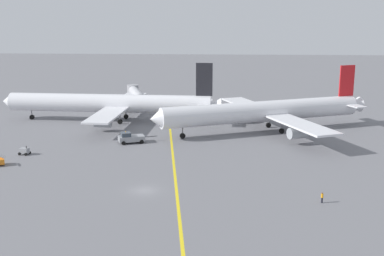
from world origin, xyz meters
The scene contains 8 objects.
ground_plane centered at (0.00, 0.00, 0.00)m, with size 600.00×600.00×0.00m, color slate.
taxiway_stripe centered at (4.03, 10.00, 0.00)m, with size 0.50×120.00×0.01m, color yellow.
airliner_at_gate_left centered at (-17.68, 53.32, 4.92)m, with size 61.38×45.21×16.26m.
airliner_being_pushed centered at (23.26, 43.72, 5.09)m, with size 54.94×47.58×15.81m.
pushback_tug centered at (-8.08, 30.40, 1.20)m, with size 8.94×4.86×2.83m.
gse_gpu_cart_small centered at (-28.39, 19.47, 0.79)m, with size 2.36×1.96×1.90m.
ground_crew_ramp_agent_by_cones centered at (28.25, -3.64, 0.89)m, with size 0.36×0.36×1.71m.
jet_bridge centered at (-15.47, 78.32, 3.85)m, with size 9.22×21.09×5.62m.
Camera 1 is at (12.69, -74.19, 27.92)m, focal length 44.82 mm.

